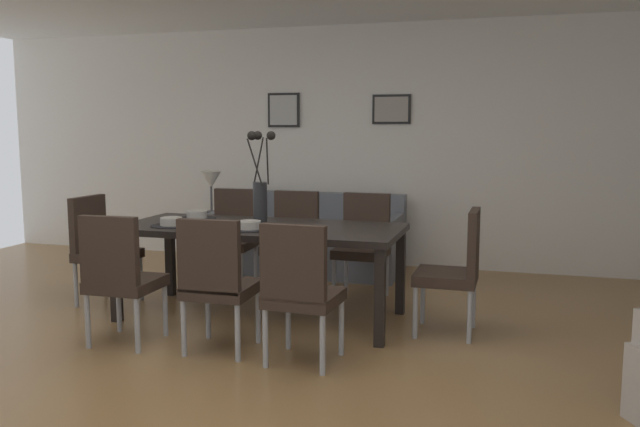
% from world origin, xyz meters
% --- Properties ---
extents(ground_plane, '(9.00, 9.00, 0.00)m').
position_xyz_m(ground_plane, '(0.00, 0.00, 0.00)').
color(ground_plane, olive).
extents(back_wall_panel, '(9.00, 0.10, 2.60)m').
position_xyz_m(back_wall_panel, '(0.00, 3.25, 1.30)').
color(back_wall_panel, silver).
rests_on(back_wall_panel, ground).
extents(dining_table, '(2.20, 0.96, 0.74)m').
position_xyz_m(dining_table, '(-0.27, 0.92, 0.67)').
color(dining_table, black).
rests_on(dining_table, ground).
extents(dining_chair_near_left, '(0.45, 0.45, 0.92)m').
position_xyz_m(dining_chair_near_left, '(-0.94, 0.01, 0.51)').
color(dining_chair_near_left, '#33261E').
rests_on(dining_chair_near_left, ground).
extents(dining_chair_near_right, '(0.47, 0.47, 0.92)m').
position_xyz_m(dining_chair_near_right, '(-0.92, 1.82, 0.51)').
color(dining_chair_near_right, '#33261E').
rests_on(dining_chair_near_right, ground).
extents(dining_chair_far_left, '(0.45, 0.45, 0.92)m').
position_xyz_m(dining_chair_far_left, '(-0.24, 0.06, 0.51)').
color(dining_chair_far_left, '#33261E').
rests_on(dining_chair_far_left, ground).
extents(dining_chair_far_right, '(0.44, 0.44, 0.92)m').
position_xyz_m(dining_chair_far_right, '(-0.30, 1.78, 0.51)').
color(dining_chair_far_right, '#33261E').
rests_on(dining_chair_far_right, ground).
extents(dining_chair_mid_left, '(0.46, 0.46, 0.92)m').
position_xyz_m(dining_chair_mid_left, '(0.36, 0.00, 0.51)').
color(dining_chair_mid_left, '#33261E').
rests_on(dining_chair_mid_left, ground).
extents(dining_chair_mid_right, '(0.45, 0.45, 0.92)m').
position_xyz_m(dining_chair_mid_right, '(0.37, 1.78, 0.51)').
color(dining_chair_mid_right, '#33261E').
rests_on(dining_chair_mid_right, ground).
extents(dining_chair_head_west, '(0.46, 0.46, 0.92)m').
position_xyz_m(dining_chair_head_west, '(-1.75, 0.94, 0.51)').
color(dining_chair_head_west, '#33261E').
rests_on(dining_chair_head_west, ground).
extents(dining_chair_head_east, '(0.44, 0.44, 0.92)m').
position_xyz_m(dining_chair_head_east, '(1.25, 0.93, 0.51)').
color(dining_chair_head_east, '#33261E').
rests_on(dining_chair_head_east, ground).
extents(centerpiece_vase, '(0.21, 0.23, 0.73)m').
position_xyz_m(centerpiece_vase, '(-0.27, 0.92, 1.02)').
color(centerpiece_vase, '#232326').
rests_on(centerpiece_vase, dining_table).
extents(placemat_near_left, '(0.32, 0.32, 0.01)m').
position_xyz_m(placemat_near_left, '(-0.93, 0.70, 0.74)').
color(placemat_near_left, black).
rests_on(placemat_near_left, dining_table).
extents(bowl_near_left, '(0.17, 0.17, 0.07)m').
position_xyz_m(bowl_near_left, '(-0.93, 0.70, 0.78)').
color(bowl_near_left, '#B2ADA3').
rests_on(bowl_near_left, dining_table).
extents(placemat_near_right, '(0.32, 0.32, 0.01)m').
position_xyz_m(placemat_near_right, '(-0.93, 1.14, 0.74)').
color(placemat_near_right, black).
rests_on(placemat_near_right, dining_table).
extents(bowl_near_right, '(0.17, 0.17, 0.07)m').
position_xyz_m(bowl_near_right, '(-0.93, 1.14, 0.78)').
color(bowl_near_right, '#B2ADA3').
rests_on(bowl_near_right, dining_table).
extents(placemat_far_left, '(0.32, 0.32, 0.01)m').
position_xyz_m(placemat_far_left, '(-0.27, 0.70, 0.74)').
color(placemat_far_left, black).
rests_on(placemat_far_left, dining_table).
extents(bowl_far_left, '(0.17, 0.17, 0.07)m').
position_xyz_m(bowl_far_left, '(-0.27, 0.70, 0.78)').
color(bowl_far_left, '#B2ADA3').
rests_on(bowl_far_left, dining_table).
extents(sofa, '(1.96, 0.84, 0.80)m').
position_xyz_m(sofa, '(-0.44, 2.70, 0.28)').
color(sofa, slate).
rests_on(sofa, ground).
extents(side_table, '(0.36, 0.36, 0.52)m').
position_xyz_m(side_table, '(-1.52, 2.64, 0.26)').
color(side_table, '#33261E').
rests_on(side_table, ground).
extents(table_lamp, '(0.22, 0.22, 0.51)m').
position_xyz_m(table_lamp, '(-1.52, 2.64, 0.89)').
color(table_lamp, '#4C4C51').
rests_on(table_lamp, side_table).
extents(framed_picture_left, '(0.37, 0.03, 0.38)m').
position_xyz_m(framed_picture_left, '(-0.88, 3.18, 1.69)').
color(framed_picture_left, black).
extents(framed_picture_center, '(0.41, 0.03, 0.31)m').
position_xyz_m(framed_picture_center, '(0.34, 3.18, 1.69)').
color(framed_picture_center, black).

